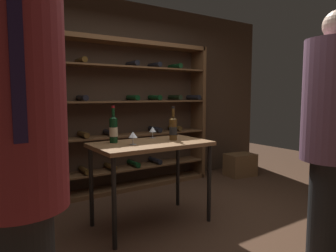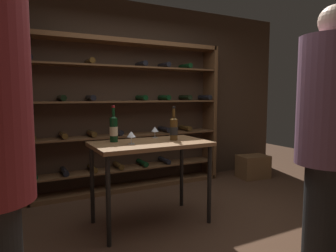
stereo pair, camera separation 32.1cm
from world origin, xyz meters
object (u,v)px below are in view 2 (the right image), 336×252
object	(u,v)px
tasting_table	(151,151)
wine_crate	(253,167)
wine_glass_stemmed_left	(131,135)
wine_glass_stemmed_right	(155,130)
wine_rack	(129,117)
wine_bottle_green_slim	(174,128)
wine_bottle_red_label	(114,129)
person_host_in_suit	(329,131)

from	to	relation	value
tasting_table	wine_crate	xyz separation A→B (m)	(2.24, 0.84, -0.60)
wine_crate	wine_glass_stemmed_left	size ratio (longest dim) A/B	3.73
wine_glass_stemmed_right	wine_glass_stemmed_left	xyz separation A→B (m)	(-0.40, -0.30, 0.00)
wine_rack	wine_bottle_green_slim	world-z (taller)	wine_rack
wine_bottle_green_slim	wine_glass_stemmed_left	bearing A→B (deg)	-176.35
tasting_table	wine_bottle_green_slim	size ratio (longest dim) A/B	3.27
tasting_table	wine_glass_stemmed_right	distance (m)	0.37
wine_bottle_red_label	wine_glass_stemmed_right	world-z (taller)	wine_bottle_red_label
wine_bottle_red_label	wine_glass_stemmed_left	distance (m)	0.25
wine_glass_stemmed_right	wine_rack	bearing A→B (deg)	86.67
tasting_table	wine_crate	bearing A→B (deg)	20.58
wine_bottle_red_label	wine_glass_stemmed_left	world-z (taller)	wine_bottle_red_label
person_host_in_suit	wine_glass_stemmed_left	bearing A→B (deg)	68.01
person_host_in_suit	wine_glass_stemmed_left	xyz separation A→B (m)	(-0.98, 1.43, -0.13)
wine_crate	wine_glass_stemmed_left	bearing A→B (deg)	-160.45
wine_rack	wine_crate	distance (m)	2.23
tasting_table	wine_bottle_green_slim	distance (m)	0.35
wine_bottle_red_label	tasting_table	bearing A→B (deg)	-28.92
wine_rack	wine_crate	size ratio (longest dim) A/B	5.94
person_host_in_suit	wine_bottle_red_label	xyz separation A→B (m)	(-1.09, 1.65, -0.08)
person_host_in_suit	wine_glass_stemmed_left	world-z (taller)	person_host_in_suit
wine_rack	wine_bottle_red_label	world-z (taller)	wine_rack
wine_glass_stemmed_right	wine_bottle_red_label	bearing A→B (deg)	-171.40
wine_rack	wine_bottle_green_slim	xyz separation A→B (m)	(0.04, -1.24, -0.05)
tasting_table	wine_bottle_green_slim	bearing A→B (deg)	-0.56
wine_glass_stemmed_right	tasting_table	bearing A→B (deg)	-123.77
tasting_table	wine_glass_stemmed_left	bearing A→B (deg)	-171.28
wine_bottle_green_slim	wine_rack	bearing A→B (deg)	91.98
wine_crate	wine_glass_stemmed_right	world-z (taller)	wine_glass_stemmed_right
person_host_in_suit	wine_rack	bearing A→B (deg)	44.45
wine_bottle_green_slim	wine_glass_stemmed_left	xyz separation A→B (m)	(-0.50, -0.03, -0.04)
tasting_table	person_host_in_suit	bearing A→B (deg)	-62.65
wine_rack	wine_glass_stemmed_right	size ratio (longest dim) A/B	22.01
tasting_table	wine_glass_stemmed_right	world-z (taller)	wine_glass_stemmed_right
person_host_in_suit	wine_bottle_red_label	world-z (taller)	person_host_in_suit
person_host_in_suit	wine_crate	bearing A→B (deg)	0.69
person_host_in_suit	wine_glass_stemmed_right	xyz separation A→B (m)	(-0.58, 1.73, -0.13)
wine_rack	wine_glass_stemmed_left	distance (m)	1.36
wine_bottle_green_slim	wine_bottle_red_label	bearing A→B (deg)	162.90
wine_crate	wine_glass_stemmed_right	size ratio (longest dim) A/B	3.71
tasting_table	wine_glass_stemmed_left	distance (m)	0.29
wine_glass_stemmed_right	wine_bottle_green_slim	bearing A→B (deg)	-69.36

